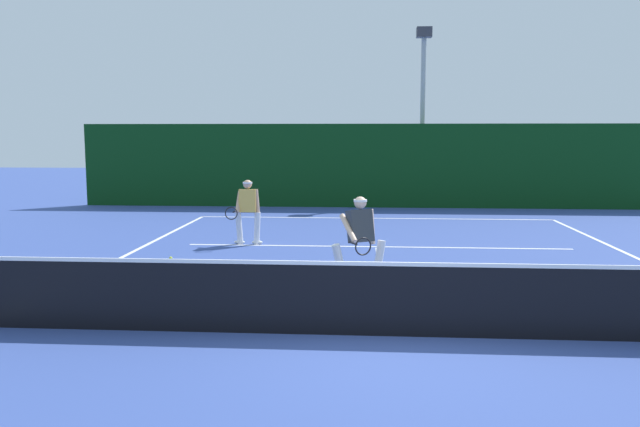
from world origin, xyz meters
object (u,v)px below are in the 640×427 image
Objects in this scene: tennis_ball at (171,258)px; player_near at (360,238)px; light_pole at (423,95)px; player_far at (248,209)px.

player_near is at bearing -28.48° from tennis_ball.
light_pole is (6.09, 11.16, 3.99)m from tennis_ball.
player_near is at bearing 123.37° from player_far.
light_pole is at bearing -117.48° from player_far.
player_far is at bearing 57.28° from tennis_ball.
player_near is 1.02× the size of player_far.
player_near is 4.88m from player_far.
player_near reaches higher than player_far.
player_far is at bearing -117.68° from light_pole.
tennis_ball is (-1.26, -1.96, -0.80)m from player_far.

